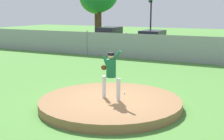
{
  "coord_description": "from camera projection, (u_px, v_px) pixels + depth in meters",
  "views": [
    {
      "loc": [
        4.53,
        -8.76,
        3.2
      ],
      "look_at": [
        -0.53,
        1.16,
        1.01
      ],
      "focal_mm": 49.22,
      "sensor_mm": 36.0,
      "label": 1
    }
  ],
  "objects": [
    {
      "name": "parked_car_navy",
      "position": [
        152.0,
        41.0,
        24.32
      ],
      "size": [
        1.9,
        4.19,
        1.61
      ],
      "color": "#161E4C",
      "rests_on": "ground_plane"
    },
    {
      "name": "asphalt_strip",
      "position": [
        199.0,
        53.0,
        22.97
      ],
      "size": [
        44.0,
        7.0,
        0.01
      ],
      "primitive_type": "cube",
      "color": "#2B2B2D",
      "rests_on": "ground_plane"
    },
    {
      "name": "traffic_cone_orange",
      "position": [
        200.0,
        49.0,
        23.59
      ],
      "size": [
        0.4,
        0.4,
        0.55
      ],
      "color": "orange",
      "rests_on": "asphalt_strip"
    },
    {
      "name": "chainlink_fence",
      "position": [
        185.0,
        49.0,
        18.88
      ],
      "size": [
        35.23,
        0.07,
        1.75
      ],
      "color": "gray",
      "rests_on": "ground_plane"
    },
    {
      "name": "traffic_light_near",
      "position": [
        151.0,
        9.0,
        28.59
      ],
      "size": [
        0.28,
        0.46,
        4.77
      ],
      "color": "black",
      "rests_on": "ground_plane"
    },
    {
      "name": "parked_car_champagne",
      "position": [
        109.0,
        37.0,
        26.71
      ],
      "size": [
        2.1,
        4.59,
        1.74
      ],
      "color": "tan",
      "rests_on": "ground_plane"
    },
    {
      "name": "pitcher_youth",
      "position": [
        111.0,
        71.0,
        10.05
      ],
      "size": [
        0.79,
        0.32,
        1.66
      ],
      "color": "silver",
      "rests_on": "pitchers_mound"
    },
    {
      "name": "ground_plane",
      "position": [
        165.0,
        74.0,
        15.54
      ],
      "size": [
        80.0,
        80.0,
        0.0
      ],
      "primitive_type": "plane",
      "color": "#4C8438"
    },
    {
      "name": "baseball",
      "position": [
        124.0,
        93.0,
        10.84
      ],
      "size": [
        0.07,
        0.07,
        0.07
      ],
      "primitive_type": "sphere",
      "color": "white",
      "rests_on": "pitchers_mound"
    },
    {
      "name": "pitchers_mound",
      "position": [
        110.0,
        103.0,
        10.27
      ],
      "size": [
        4.75,
        4.75,
        0.28
      ],
      "primitive_type": "cylinder",
      "color": "olive",
      "rests_on": "ground_plane"
    }
  ]
}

